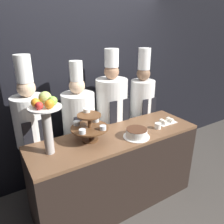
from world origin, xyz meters
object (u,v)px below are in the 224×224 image
object	(u,v)px
chef_center_right	(112,113)
chef_right	(142,108)
fruit_pedestal	(46,115)
cake_round	(137,133)
cup_white	(158,126)
tiered_stand	(89,126)
chef_center_left	(79,126)
chef_left	(33,133)
cake_square_tray	(167,121)

from	to	relation	value
chef_center_right	chef_right	xyz separation A→B (m)	(0.53, 0.00, -0.02)
fruit_pedestal	chef_center_right	bearing A→B (deg)	24.81
cake_round	cup_white	world-z (taller)	cake_round
tiered_stand	chef_center_left	distance (m)	0.49
cup_white	chef_center_right	bearing A→B (deg)	114.45
chef_left	chef_center_left	xyz separation A→B (m)	(0.57, -0.00, -0.06)
fruit_pedestal	cup_white	size ratio (longest dim) A/B	7.63
cup_white	chef_center_right	size ratio (longest dim) A/B	0.04
cake_square_tray	chef_left	bearing A→B (deg)	160.47
tiered_stand	cake_round	world-z (taller)	tiered_stand
chef_center_right	chef_right	bearing A→B (deg)	0.01
cake_square_tray	chef_center_left	xyz separation A→B (m)	(-0.97, 0.55, -0.05)
cake_square_tray	chef_right	size ratio (longest dim) A/B	0.14
chef_left	chef_center_right	xyz separation A→B (m)	(1.05, -0.00, 0.02)
fruit_pedestal	cake_round	size ratio (longest dim) A/B	2.02
chef_center_right	chef_right	world-z (taller)	chef_center_right
fruit_pedestal	cake_round	xyz separation A→B (m)	(0.91, -0.19, -0.35)
cake_round	chef_center_right	size ratio (longest dim) A/B	0.16
chef_center_left	fruit_pedestal	bearing A→B (deg)	-137.99
cake_square_tray	chef_right	world-z (taller)	chef_right
cake_square_tray	chef_left	world-z (taller)	chef_left
tiered_stand	chef_center_right	bearing A→B (deg)	38.78
cake_round	fruit_pedestal	bearing A→B (deg)	168.02
cake_square_tray	chef_left	size ratio (longest dim) A/B	0.14
cup_white	chef_center_left	distance (m)	0.98
fruit_pedestal	cake_round	bearing A→B (deg)	-11.98
tiered_stand	cake_round	bearing A→B (deg)	-23.97
fruit_pedestal	chef_center_left	xyz separation A→B (m)	(0.51, 0.46, -0.43)
cup_white	chef_right	world-z (taller)	chef_right
tiered_stand	chef_right	xyz separation A→B (m)	(1.07, 0.44, -0.14)
fruit_pedestal	chef_center_right	size ratio (longest dim) A/B	0.32
cup_white	chef_left	size ratio (longest dim) A/B	0.04
chef_center_right	tiered_stand	bearing A→B (deg)	-141.22
cup_white	cake_square_tray	xyz separation A→B (m)	(0.21, 0.07, -0.02)
tiered_stand	cake_round	xyz separation A→B (m)	(0.47, -0.21, -0.12)
cake_round	chef_right	distance (m)	0.89
chef_left	chef_center_left	world-z (taller)	chef_left
cup_white	chef_left	distance (m)	1.46
cake_round	chef_center_right	bearing A→B (deg)	83.42
cake_round	chef_center_left	bearing A→B (deg)	121.96
fruit_pedestal	chef_center_left	distance (m)	0.80
chef_left	chef_right	xyz separation A→B (m)	(1.57, -0.00, -0.00)
tiered_stand	cup_white	world-z (taller)	tiered_stand
chef_center_left	tiered_stand	bearing A→B (deg)	-98.66
cake_round	chef_left	world-z (taller)	chef_left
tiered_stand	chef_center_left	bearing A→B (deg)	81.34
cup_white	chef_center_left	xyz separation A→B (m)	(-0.76, 0.61, -0.06)
fruit_pedestal	chef_left	xyz separation A→B (m)	(-0.06, 0.46, -0.37)
chef_center_right	chef_right	distance (m)	0.53
chef_center_right	cake_round	bearing A→B (deg)	-96.58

